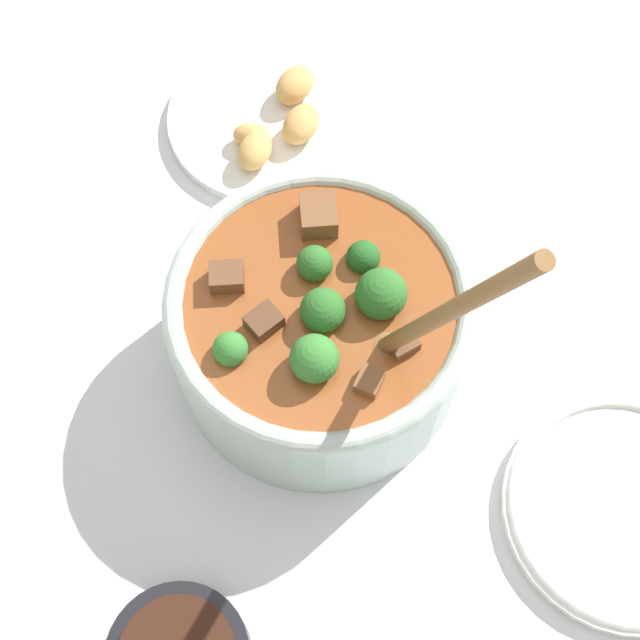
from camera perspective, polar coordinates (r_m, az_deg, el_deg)
ground_plane at (r=0.75m, az=0.00°, el=-2.37°), size 4.00×4.00×0.00m
stew_bowl at (r=0.69m, az=0.04°, el=-0.33°), size 0.23×0.26×0.31m
empty_plate at (r=0.74m, az=18.87°, el=-11.39°), size 0.19×0.19×0.02m
food_plate at (r=0.87m, az=-3.09°, el=12.73°), size 0.19×0.19×0.04m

